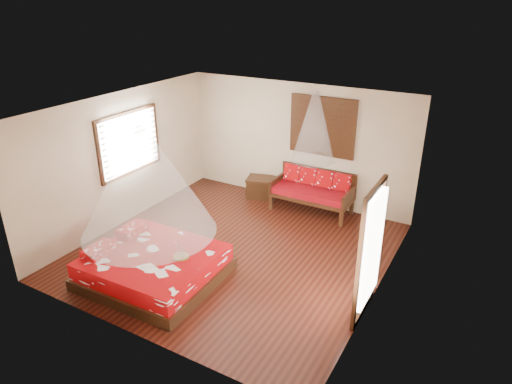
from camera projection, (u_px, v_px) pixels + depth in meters
room at (234, 184)px, 8.32m from camera, size 5.54×5.54×2.84m
bed at (153, 266)px, 7.92m from camera, size 2.22×2.02×0.65m
daybed at (313, 189)px, 10.30m from camera, size 1.81×0.80×0.95m
storage_chest at (262, 187)px, 11.07m from camera, size 0.83×0.70×0.50m
shutter_panel at (322, 126)px, 10.01m from camera, size 1.52×0.06×1.32m
window_left at (130, 143)px, 9.58m from camera, size 0.10×1.74×1.34m
glazed_door at (368, 254)px, 6.75m from camera, size 0.08×1.02×2.16m
wine_tray at (181, 254)px, 7.70m from camera, size 0.28×0.28×0.22m
mosquito_net_main at (145, 182)px, 7.26m from camera, size 2.21×2.21×1.80m
mosquito_net_daybed at (314, 127)px, 9.60m from camera, size 0.93×0.93×1.50m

